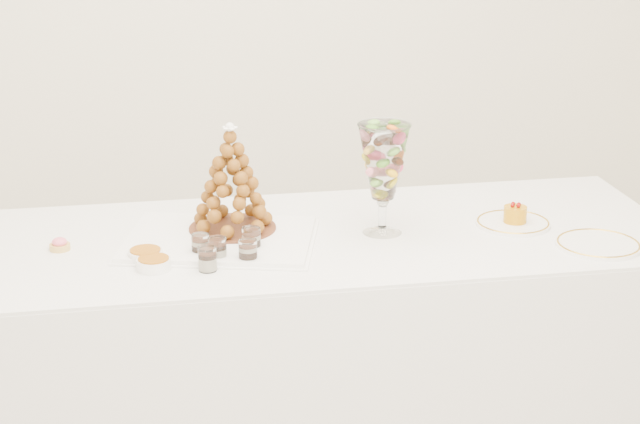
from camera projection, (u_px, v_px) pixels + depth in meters
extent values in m
cube|color=white|center=(332.00, 354.00, 3.43)|extent=(2.14, 0.86, 0.80)
cube|color=white|center=(333.00, 236.00, 3.30)|extent=(2.13, 0.86, 0.01)
cube|color=white|center=(220.00, 239.00, 3.23)|extent=(0.64, 0.54, 0.02)
cylinder|color=white|center=(382.00, 229.00, 3.31)|extent=(0.12, 0.12, 0.02)
cylinder|color=white|center=(382.00, 214.00, 3.29)|extent=(0.03, 0.03, 0.08)
sphere|color=white|center=(383.00, 201.00, 3.28)|extent=(0.04, 0.04, 0.04)
cylinder|color=white|center=(513.00, 223.00, 3.38)|extent=(0.24, 0.24, 0.01)
cylinder|color=white|center=(598.00, 245.00, 3.20)|extent=(0.25, 0.25, 0.01)
cylinder|color=tan|center=(60.00, 247.00, 3.17)|extent=(0.06, 0.06, 0.02)
ellipsoid|color=#F1637B|center=(59.00, 242.00, 3.16)|extent=(0.04, 0.04, 0.03)
cylinder|color=white|center=(200.00, 245.00, 3.11)|extent=(0.06, 0.06, 0.07)
cylinder|color=white|center=(217.00, 250.00, 3.07)|extent=(0.06, 0.06, 0.07)
cylinder|color=white|center=(251.00, 240.00, 3.14)|extent=(0.07, 0.07, 0.07)
cylinder|color=white|center=(207.00, 259.00, 3.01)|extent=(0.06, 0.06, 0.07)
cylinder|color=white|center=(248.00, 252.00, 3.06)|extent=(0.07, 0.07, 0.07)
cylinder|color=white|center=(146.00, 255.00, 3.08)|extent=(0.10, 0.10, 0.03)
cylinder|color=white|center=(154.00, 264.00, 3.02)|extent=(0.10, 0.10, 0.03)
cylinder|color=brown|center=(233.00, 228.00, 3.29)|extent=(0.27, 0.27, 0.01)
cone|color=brown|center=(231.00, 177.00, 3.24)|extent=(0.22, 0.22, 0.32)
sphere|color=white|center=(230.00, 128.00, 3.19)|extent=(0.03, 0.03, 0.03)
cylinder|color=#C58009|center=(515.00, 214.00, 3.36)|extent=(0.07, 0.07, 0.05)
sphere|color=#830704|center=(519.00, 204.00, 3.36)|extent=(0.01, 0.01, 0.01)
sphere|color=#830704|center=(513.00, 204.00, 3.36)|extent=(0.01, 0.01, 0.01)
sphere|color=#830704|center=(512.00, 205.00, 3.35)|extent=(0.01, 0.01, 0.01)
sphere|color=#830704|center=(518.00, 206.00, 3.34)|extent=(0.01, 0.01, 0.01)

